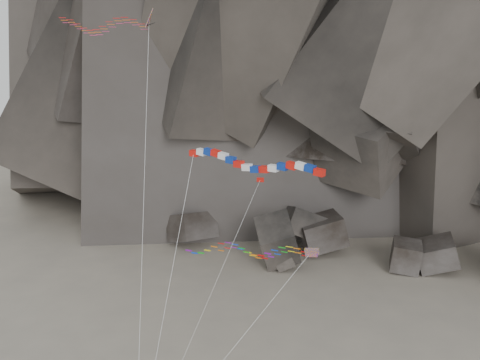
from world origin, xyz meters
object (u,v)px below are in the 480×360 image
(pennant_kite, at_px, (236,235))
(banner_kite, at_px, (251,163))
(delta_kite, at_px, (99,24))
(parafoil_kite, at_px, (243,250))

(pennant_kite, bearing_deg, banner_kite, -33.10)
(delta_kite, xyz_separation_m, pennant_kite, (14.76, -6.70, -16.10))
(banner_kite, relative_size, pennant_kite, 1.13)
(delta_kite, relative_size, pennant_kite, 1.69)
(parafoil_kite, xyz_separation_m, pennant_kite, (1.06, -5.62, 3.52))
(delta_kite, distance_m, banner_kite, 20.37)
(delta_kite, bearing_deg, parafoil_kite, -19.01)
(delta_kite, bearing_deg, banner_kite, -38.92)
(banner_kite, distance_m, pennant_kite, 6.28)
(delta_kite, distance_m, parafoil_kite, 23.95)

